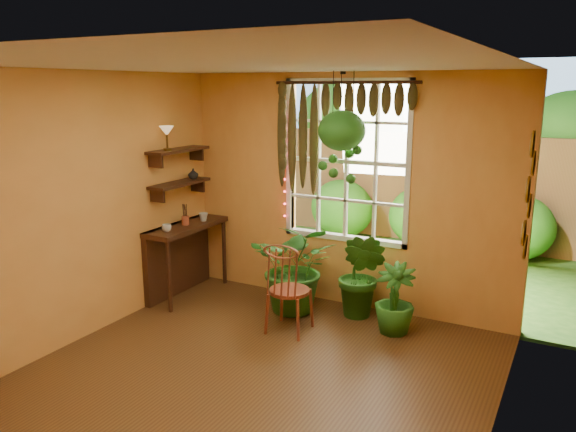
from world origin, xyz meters
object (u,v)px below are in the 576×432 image
at_px(potted_plant_left, 297,266).
at_px(potted_plant_mid, 362,275).
at_px(counter_ledge, 181,251).
at_px(hanging_basket, 342,137).
at_px(windsor_chair, 288,302).

relative_size(potted_plant_left, potted_plant_mid, 1.08).
bearing_deg(counter_ledge, potted_plant_mid, 8.32).
bearing_deg(hanging_basket, counter_ledge, -167.29).
relative_size(potted_plant_left, hanging_basket, 0.90).
xyz_separation_m(counter_ledge, potted_plant_mid, (2.26, 0.33, -0.05)).
bearing_deg(counter_ledge, windsor_chair, -12.60).
distance_m(counter_ledge, potted_plant_left, 1.55).
xyz_separation_m(windsor_chair, potted_plant_mid, (0.54, 0.72, 0.17)).
xyz_separation_m(windsor_chair, potted_plant_left, (-0.18, 0.54, 0.21)).
bearing_deg(hanging_basket, windsor_chair, -105.14).
height_order(counter_ledge, potted_plant_left, potted_plant_left).
distance_m(potted_plant_left, hanging_basket, 1.54).
xyz_separation_m(potted_plant_left, potted_plant_mid, (0.72, 0.17, -0.04)).
relative_size(counter_ledge, potted_plant_left, 1.11).
distance_m(windsor_chair, hanging_basket, 1.88).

